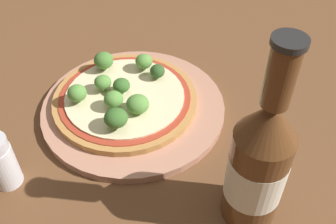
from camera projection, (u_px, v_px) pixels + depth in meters
name	position (u px, v px, depth m)	size (l,w,h in m)	color
ground_plane	(132.00, 103.00, 0.62)	(3.00, 3.00, 0.00)	brown
plate	(134.00, 107.00, 0.60)	(0.28, 0.28, 0.01)	tan
pizza	(126.00, 99.00, 0.59)	(0.22, 0.22, 0.01)	#B77F42
broccoli_floret_0	(103.00, 82.00, 0.59)	(0.03, 0.03, 0.03)	#7A9E5B
broccoli_floret_1	(121.00, 86.00, 0.58)	(0.03, 0.03, 0.03)	#7A9E5B
broccoli_floret_2	(138.00, 104.00, 0.56)	(0.03, 0.03, 0.03)	#7A9E5B
broccoli_floret_3	(77.00, 93.00, 0.57)	(0.03, 0.03, 0.03)	#7A9E5B
broccoli_floret_4	(144.00, 61.00, 0.62)	(0.03, 0.03, 0.03)	#7A9E5B
broccoli_floret_5	(157.00, 71.00, 0.61)	(0.02, 0.02, 0.02)	#7A9E5B
broccoli_floret_6	(114.00, 99.00, 0.56)	(0.03, 0.03, 0.03)	#7A9E5B
broccoli_floret_7	(116.00, 118.00, 0.53)	(0.03, 0.03, 0.03)	#7A9E5B
broccoli_floret_8	(104.00, 61.00, 0.62)	(0.03, 0.03, 0.03)	#7A9E5B
beer_bottle	(259.00, 163.00, 0.42)	(0.07, 0.07, 0.25)	#563319
pepper_shaker	(1.00, 162.00, 0.48)	(0.04, 0.04, 0.08)	silver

